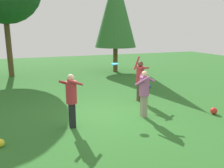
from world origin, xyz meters
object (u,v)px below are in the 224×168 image
Objects in this scene: person_catcher at (71,96)px; ball_blue at (149,86)px; ball_yellow at (0,143)px; ball_red at (214,111)px; person_thrower at (140,77)px; frisbee at (115,64)px; person_bystander at (144,90)px; tree_right at (116,9)px.

ball_blue is at bearing 6.97° from person_catcher.
ball_yellow is 7.25m from ball_red.
frisbee is (-1.44, -0.68, 0.76)m from person_thrower.
ball_yellow is (-5.39, -2.37, -0.95)m from person_thrower.
ball_blue is (2.24, 3.60, -0.89)m from person_bystander.
frisbee is 8.92m from tree_right.
person_catcher is 5.30m from ball_red.
tree_right is (1.68, 7.23, 3.42)m from person_thrower.
ball_red is at bearing -139.89° from person_bystander.
ball_yellow is 0.03× the size of tree_right.
person_thrower is at bearing -103.05° from tree_right.
person_thrower reaches higher than ball_yellow.
person_bystander is 4.80m from ball_yellow.
frisbee reaches higher than ball_blue.
person_bystander is 0.24× the size of tree_right.
ball_yellow is at bearing 179.53° from ball_red.
tree_right is (0.16, 5.36, 4.37)m from ball_blue.
person_bystander is 2.81m from ball_red.
ball_yellow is (-3.95, -1.68, -1.71)m from frisbee.
tree_right is (3.12, 7.92, 2.66)m from frisbee.
person_bystander is (2.60, 0.04, -0.04)m from person_catcher.
tree_right is at bearing 68.49° from frisbee.
frisbee is at bearing -0.00° from person_catcher.
person_thrower reaches higher than ball_red.
person_catcher reaches higher than ball_red.
person_thrower is 7.73× the size of ball_red.
person_catcher is 2.35m from ball_yellow.
person_catcher is at bearing -150.03° from frisbee.
ball_yellow is at bearing -1.67° from person_thrower.
person_catcher is 8.09× the size of ball_blue.
person_thrower is 9.06× the size of ball_blue.
ball_yellow is 12.70m from tree_right.
person_thrower reaches higher than frisbee.
person_bystander is 1.51m from frisbee.
ball_blue is at bearing 40.79° from frisbee.
frisbee reaches higher than ball_yellow.
person_bystander is at bearing -55.32° from frisbee.
ball_red is at bearing -27.86° from frisbee.
tree_right is (5.00, 9.00, 3.44)m from person_catcher.
ball_red is at bearing -37.23° from person_catcher.
person_thrower reaches higher than person_bystander.
ball_blue is at bearing -91.69° from tree_right.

